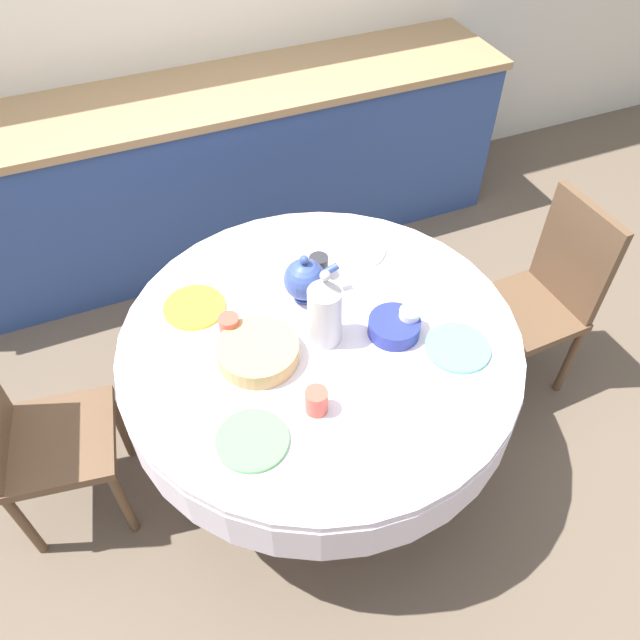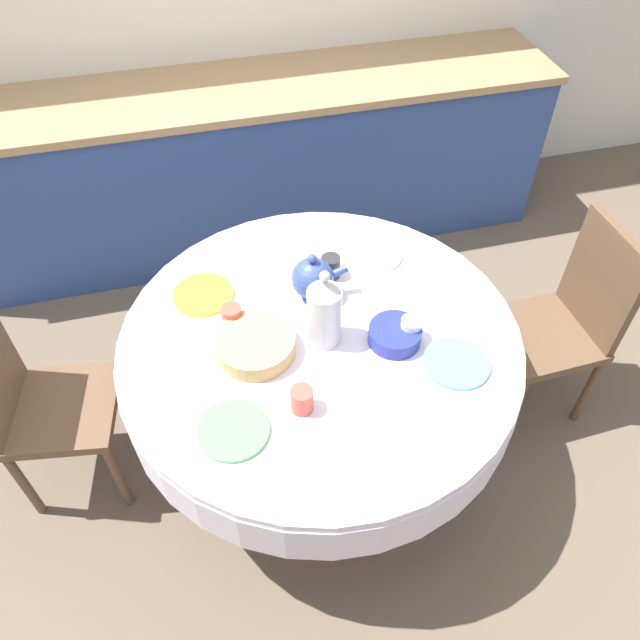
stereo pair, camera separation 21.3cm
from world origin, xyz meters
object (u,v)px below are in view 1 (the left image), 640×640
object	(u,v)px
teapot	(305,280)
chair_right	(27,433)
chair_left	(544,293)
coffee_carafe	(325,311)

from	to	relation	value
teapot	chair_right	bearing A→B (deg)	-178.04
chair_left	coffee_carafe	size ratio (longest dim) A/B	2.99
chair_left	chair_right	bearing A→B (deg)	84.52
coffee_carafe	teapot	world-z (taller)	coffee_carafe
chair_right	teapot	bearing A→B (deg)	100.76
chair_left	teapot	xyz separation A→B (m)	(-1.04, 0.16, 0.32)
coffee_carafe	teapot	distance (m)	0.22
teapot	coffee_carafe	bearing A→B (deg)	-93.43
chair_right	teapot	size ratio (longest dim) A/B	4.39
chair_left	coffee_carafe	bearing A→B (deg)	90.86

